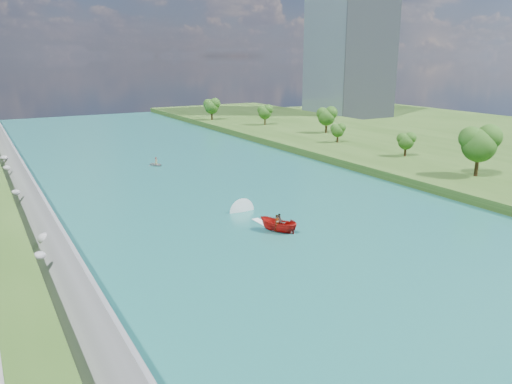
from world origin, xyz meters
TOP-DOWN VIEW (x-y plane):
  - ground at (0.00, 0.00)m, footprint 260.00×260.00m
  - river_water at (0.00, 20.00)m, footprint 55.00×240.00m
  - berm_east at (49.50, 20.00)m, footprint 44.00×240.00m
  - riprap_bank at (-25.84, 19.06)m, footprint 4.31×236.00m
  - office_tower at (82.50, 95.00)m, footprint 22.00×22.00m
  - trees_east at (37.31, 8.29)m, footprint 18.00×141.85m
  - motorboat at (-1.23, 7.76)m, footprint 3.94×19.22m
  - raft at (-1.58, 48.72)m, footprint 3.01×3.47m

SIDE VIEW (x-z plane):
  - ground at x=0.00m, z-range 0.00..0.00m
  - river_water at x=0.00m, z-range 0.00..0.10m
  - raft at x=-1.58m, z-range -0.33..1.24m
  - berm_east at x=49.50m, z-range 0.00..1.50m
  - motorboat at x=-1.23m, z-range -0.22..2.01m
  - riprap_bank at x=-25.84m, z-range -0.23..3.82m
  - trees_east at x=37.31m, z-range 0.33..11.48m
  - office_tower at x=82.50m, z-range 0.00..60.00m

